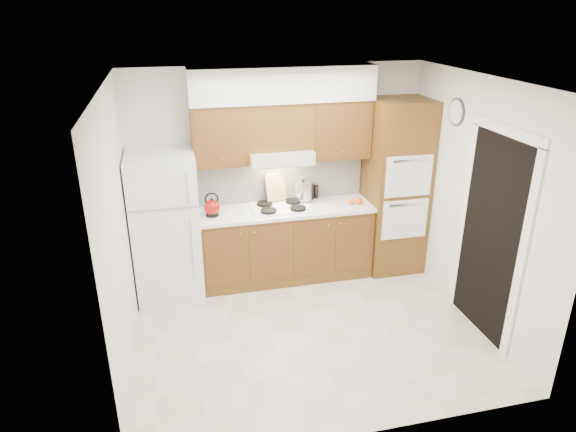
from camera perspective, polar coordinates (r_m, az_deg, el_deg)
The scene contains 26 objects.
floor at distance 5.65m, azimuth 2.32°, elevation -12.46°, with size 3.60×3.60×0.00m, color beige.
ceiling at distance 4.67m, azimuth 2.83°, elevation 14.65°, with size 3.60×3.60×0.00m, color white.
wall_back at distance 6.39m, azimuth -1.13°, elevation 4.86°, with size 3.60×0.02×2.60m, color silver.
wall_left at distance 4.88m, azimuth -18.27°, elevation -2.10°, with size 0.02×3.00×2.60m, color silver.
wall_right at distance 5.75m, azimuth 20.08°, elevation 1.41°, with size 0.02×3.00×2.60m, color silver.
fridge at distance 6.07m, azimuth -13.41°, elevation -1.18°, with size 0.75×0.72×1.72m, color white.
base_cabinets at distance 6.43m, azimuth -0.28°, elevation -3.15°, with size 2.11×0.60×0.90m, color brown.
countertop at distance 6.23m, azimuth -0.27°, elevation 0.71°, with size 2.13×0.62×0.04m, color white.
backsplash at distance 6.40m, azimuth -0.88°, elevation 4.16°, with size 2.11×0.03×0.56m, color white.
oven_cabinet at distance 6.61m, azimuth 11.82°, elevation 3.16°, with size 0.70×0.65×2.20m, color brown.
upper_cab_left at distance 5.97m, azimuth -7.62°, elevation 8.90°, with size 0.63×0.33×0.70m, color brown.
upper_cab_right at distance 6.27m, azimuth 5.64°, elevation 9.65°, with size 0.73×0.33×0.70m, color brown.
range_hood at distance 6.09m, azimuth -0.92°, elevation 6.69°, with size 0.75×0.45×0.15m, color silver.
upper_cab_over_hood at distance 6.06m, azimuth -1.07°, elevation 10.02°, with size 0.75×0.33×0.55m, color brown.
soffit at distance 5.97m, azimuth -0.59°, elevation 14.47°, with size 2.13×0.36×0.40m, color silver.
cooktop at distance 6.23m, azimuth -0.76°, elevation 0.96°, with size 0.74×0.50×0.01m, color white.
doorway at distance 5.57m, azimuth 21.53°, elevation -2.27°, with size 0.02×0.90×2.10m, color black.
wall_clock at distance 5.97m, azimuth 18.22°, elevation 10.92°, with size 0.30×0.30×0.02m, color #3F3833.
kettle at distance 6.03m, azimuth -8.44°, elevation 0.94°, with size 0.19×0.19×0.19m, color maroon.
cutting_board at distance 6.36m, azimuth -1.37°, elevation 3.27°, with size 0.27×0.02×0.35m, color tan.
stock_pot at distance 6.40m, azimuth 1.68°, elevation 2.83°, with size 0.22×0.22×0.23m, color silver.
condiment_a at distance 6.51m, azimuth 2.34°, elevation 2.71°, with size 0.05×0.05×0.18m, color black.
condiment_b at distance 6.48m, azimuth 2.62°, elevation 2.70°, with size 0.06×0.06×0.20m, color black.
condiment_c at distance 6.54m, azimuth 3.15°, elevation 2.74°, with size 0.06×0.06×0.17m, color black.
orange_near at distance 6.40m, azimuth 7.92°, elevation 1.65°, with size 0.08×0.08×0.08m, color #F8530D.
orange_far at distance 6.38m, azimuth 7.04°, elevation 1.64°, with size 0.08×0.08×0.08m, color orange.
Camera 1 is at (-1.29, -4.44, 3.24)m, focal length 32.00 mm.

